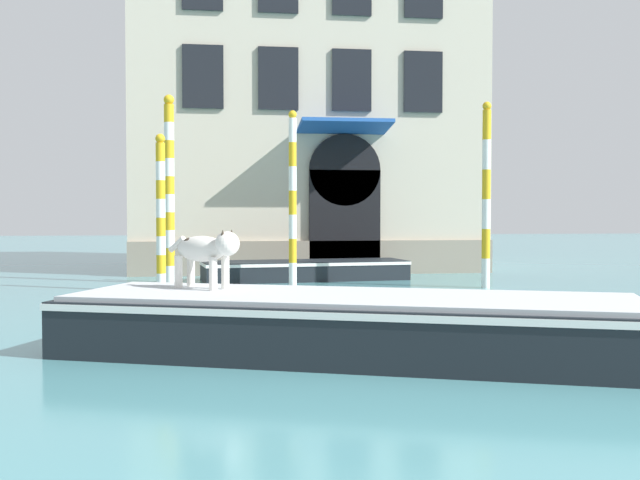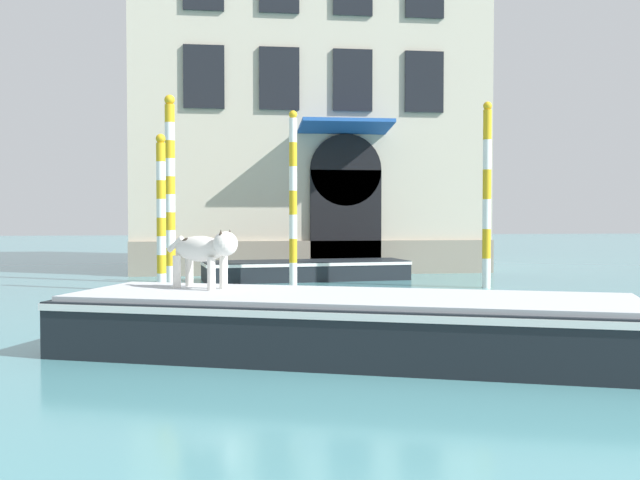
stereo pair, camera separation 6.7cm
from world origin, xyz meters
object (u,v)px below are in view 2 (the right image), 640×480
at_px(dog_on_deck, 205,250).
at_px(mooring_pole_3, 487,194).
at_px(mooring_pole_0, 293,198).
at_px(mooring_pole_2, 161,212).
at_px(boat_foreground, 348,323).
at_px(boat_moored_near_palazzo, 306,270).
at_px(mooring_pole_1, 170,189).

height_order(dog_on_deck, mooring_pole_3, mooring_pole_3).
bearing_deg(mooring_pole_0, mooring_pole_2, -164.76).
height_order(boat_foreground, mooring_pole_2, mooring_pole_2).
distance_m(mooring_pole_2, mooring_pole_3, 7.46).
height_order(dog_on_deck, mooring_pole_0, mooring_pole_0).
distance_m(boat_moored_near_palazzo, mooring_pole_3, 5.13).
xyz_separation_m(dog_on_deck, boat_moored_near_palazzo, (2.40, 9.49, -0.99)).
xyz_separation_m(boat_foreground, mooring_pole_1, (-2.79, 9.89, 1.96)).
height_order(mooring_pole_0, mooring_pole_2, mooring_pole_0).
bearing_deg(boat_moored_near_palazzo, mooring_pole_0, -113.06).
relative_size(dog_on_deck, boat_moored_near_palazzo, 0.17).
xyz_separation_m(boat_foreground, mooring_pole_3, (4.59, 7.78, 1.79)).
xyz_separation_m(boat_foreground, mooring_pole_2, (-2.86, 7.88, 1.37)).
relative_size(mooring_pole_1, mooring_pole_3, 1.08).
distance_m(mooring_pole_0, mooring_pole_1, 3.19).
distance_m(dog_on_deck, mooring_pole_3, 9.37).
height_order(mooring_pole_1, mooring_pole_2, mooring_pole_1).
distance_m(dog_on_deck, mooring_pole_0, 8.02).
bearing_deg(dog_on_deck, mooring_pole_0, 117.00).
relative_size(boat_moored_near_palazzo, mooring_pole_2, 1.57).
bearing_deg(boat_foreground, dog_on_deck, 172.18).
height_order(mooring_pole_1, mooring_pole_3, mooring_pole_1).
height_order(boat_moored_near_palazzo, mooring_pole_2, mooring_pole_2).
distance_m(boat_moored_near_palazzo, mooring_pole_1, 4.06).
bearing_deg(mooring_pole_0, mooring_pole_1, 158.03).
relative_size(mooring_pole_2, mooring_pole_3, 0.81).
height_order(boat_foreground, boat_moored_near_palazzo, boat_foreground).
bearing_deg(boat_foreground, mooring_pole_1, 126.57).
height_order(mooring_pole_0, mooring_pole_3, mooring_pole_3).
bearing_deg(dog_on_deck, mooring_pole_1, 137.46).
distance_m(boat_moored_near_palazzo, mooring_pole_0, 2.58).
distance_m(boat_foreground, mooring_pole_3, 9.21).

